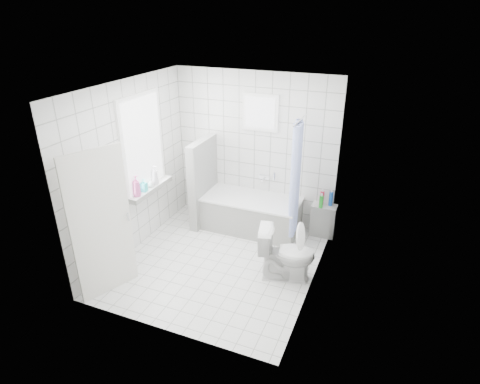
% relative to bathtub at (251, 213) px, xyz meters
% --- Properties ---
extents(ground, '(3.00, 3.00, 0.00)m').
position_rel_bathtub_xyz_m(ground, '(-0.10, -1.12, -0.29)').
color(ground, white).
rests_on(ground, ground).
extents(ceiling, '(3.00, 3.00, 0.00)m').
position_rel_bathtub_xyz_m(ceiling, '(-0.10, -1.12, 2.31)').
color(ceiling, white).
rests_on(ceiling, ground).
extents(wall_back, '(2.80, 0.02, 2.60)m').
position_rel_bathtub_xyz_m(wall_back, '(-0.10, 0.38, 1.01)').
color(wall_back, white).
rests_on(wall_back, ground).
extents(wall_front, '(2.80, 0.02, 2.60)m').
position_rel_bathtub_xyz_m(wall_front, '(-0.10, -2.62, 1.01)').
color(wall_front, white).
rests_on(wall_front, ground).
extents(wall_left, '(0.02, 3.00, 2.60)m').
position_rel_bathtub_xyz_m(wall_left, '(-1.50, -1.12, 1.01)').
color(wall_left, white).
rests_on(wall_left, ground).
extents(wall_right, '(0.02, 3.00, 2.60)m').
position_rel_bathtub_xyz_m(wall_right, '(1.30, -1.12, 1.01)').
color(wall_right, white).
rests_on(wall_right, ground).
extents(window_left, '(0.01, 0.90, 1.40)m').
position_rel_bathtub_xyz_m(window_left, '(-1.45, -0.82, 1.31)').
color(window_left, white).
rests_on(window_left, wall_left).
extents(window_back, '(0.50, 0.01, 0.50)m').
position_rel_bathtub_xyz_m(window_back, '(0.00, 0.33, 1.66)').
color(window_back, white).
rests_on(window_back, wall_back).
extents(window_sill, '(0.18, 1.02, 0.08)m').
position_rel_bathtub_xyz_m(window_sill, '(-1.41, -0.82, 0.57)').
color(window_sill, white).
rests_on(window_sill, wall_left).
extents(door, '(0.35, 0.75, 2.00)m').
position_rel_bathtub_xyz_m(door, '(-1.19, -2.24, 0.71)').
color(door, silver).
rests_on(door, ground).
extents(bathtub, '(1.62, 0.77, 0.58)m').
position_rel_bathtub_xyz_m(bathtub, '(0.00, 0.00, 0.00)').
color(bathtub, white).
rests_on(bathtub, ground).
extents(partition_wall, '(0.15, 0.85, 1.50)m').
position_rel_bathtub_xyz_m(partition_wall, '(-0.88, -0.05, 0.46)').
color(partition_wall, white).
rests_on(partition_wall, ground).
extents(tiled_ledge, '(0.40, 0.24, 0.55)m').
position_rel_bathtub_xyz_m(tiled_ledge, '(1.18, 0.25, -0.02)').
color(tiled_ledge, white).
rests_on(tiled_ledge, ground).
extents(toilet, '(0.85, 0.61, 0.79)m').
position_rel_bathtub_xyz_m(toilet, '(0.93, -1.10, 0.10)').
color(toilet, white).
rests_on(toilet, ground).
extents(curtain_rod, '(0.02, 0.80, 0.02)m').
position_rel_bathtub_xyz_m(curtain_rod, '(0.75, -0.02, 1.71)').
color(curtain_rod, silver).
rests_on(curtain_rod, wall_back).
extents(shower_curtain, '(0.14, 0.48, 1.78)m').
position_rel_bathtub_xyz_m(shower_curtain, '(0.75, -0.16, 0.81)').
color(shower_curtain, '#4A60D9').
rests_on(shower_curtain, curtain_rod).
extents(tub_faucet, '(0.18, 0.06, 0.06)m').
position_rel_bathtub_xyz_m(tub_faucet, '(0.10, 0.33, 0.56)').
color(tub_faucet, silver).
rests_on(tub_faucet, wall_back).
extents(sill_bottles, '(0.17, 0.64, 0.33)m').
position_rel_bathtub_xyz_m(sill_bottles, '(-1.40, -0.95, 0.75)').
color(sill_bottles, '#30DADA').
rests_on(sill_bottles, window_sill).
extents(ledge_bottles, '(0.20, 0.20, 0.24)m').
position_rel_bathtub_xyz_m(ledge_bottles, '(1.17, 0.24, 0.37)').
color(ledge_bottles, green).
rests_on(ledge_bottles, tiled_ledge).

